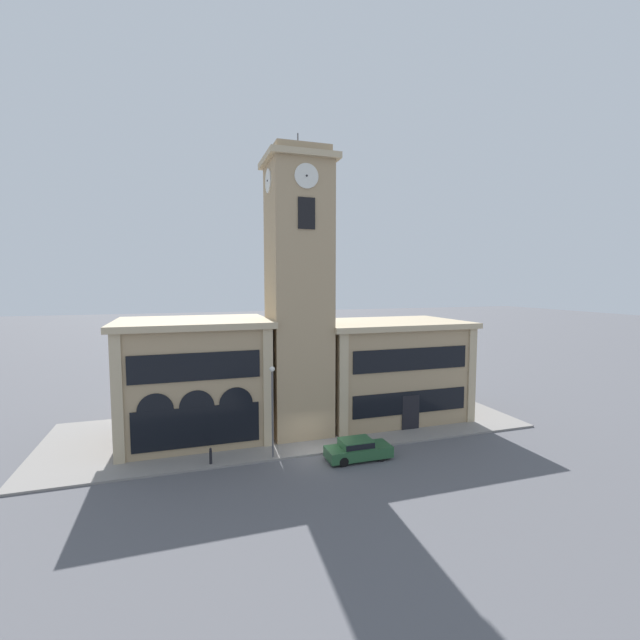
% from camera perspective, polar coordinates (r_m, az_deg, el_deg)
% --- Properties ---
extents(ground_plane, '(300.00, 300.00, 0.00)m').
position_cam_1_polar(ground_plane, '(30.72, -0.39, -17.64)').
color(ground_plane, '#56565B').
extents(sidewalk_kerb, '(37.36, 12.56, 0.15)m').
position_cam_1_polar(sidewalk_kerb, '(36.34, -3.49, -13.87)').
color(sidewalk_kerb, gray).
rests_on(sidewalk_kerb, ground_plane).
extents(clock_tower, '(5.14, 5.14, 22.90)m').
position_cam_1_polar(clock_tower, '(32.86, -2.88, 3.36)').
color(clock_tower, tan).
rests_on(clock_tower, ground_plane).
extents(town_hall_left_wing, '(11.18, 8.80, 9.06)m').
position_cam_1_polar(town_hall_left_wing, '(34.28, -16.38, -7.45)').
color(town_hall_left_wing, tan).
rests_on(town_hall_left_wing, ground_plane).
extents(town_hall_right_wing, '(12.86, 8.80, 8.49)m').
position_cam_1_polar(town_hall_right_wing, '(38.41, 9.00, -6.40)').
color(town_hall_right_wing, tan).
rests_on(town_hall_right_wing, ground_plane).
extents(parked_car_near, '(4.40, 1.77, 1.39)m').
position_cam_1_polar(parked_car_near, '(29.99, 5.04, -16.74)').
color(parked_car_near, '#285633').
rests_on(parked_car_near, ground_plane).
extents(street_lamp, '(0.36, 0.36, 6.18)m').
position_cam_1_polar(street_lamp, '(28.99, -6.37, -10.36)').
color(street_lamp, '#4C4C51').
rests_on(street_lamp, sidewalk_kerb).
extents(bollard, '(0.18, 0.18, 1.06)m').
position_cam_1_polar(bollard, '(29.78, -14.37, -17.17)').
color(bollard, black).
rests_on(bollard, sidewalk_kerb).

